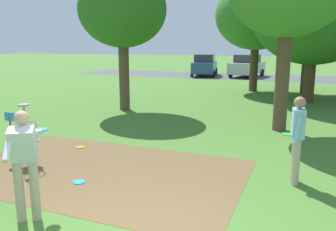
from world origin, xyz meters
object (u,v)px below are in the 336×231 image
parked_car_leftmost (205,65)px  frisbee_by_tee (79,182)px  parked_car_center_left (247,66)px  disc_golf_basket (24,132)px  frisbee_mid_grass (80,147)px  player_throwing (297,135)px  tree_near_right (257,15)px  player_foreground_watching (25,159)px  tree_far_center (315,12)px  tree_far_left (310,12)px  tree_near_left (122,10)px

parked_car_leftmost → frisbee_by_tee: bearing=-79.8°
parked_car_leftmost → parked_car_center_left: same height
disc_golf_basket → parked_car_leftmost: (-2.49, 23.11, 0.17)m
disc_golf_basket → frisbee_mid_grass: (0.34, 1.52, -0.74)m
player_throwing → tree_near_right: tree_near_right is taller
player_foreground_watching → tree_far_center: (3.93, 13.43, 3.11)m
player_throwing → disc_golf_basket: bearing=-168.6°
frisbee_by_tee → tree_far_left: tree_far_left is taller
frisbee_mid_grass → player_throwing: bearing=-4.1°
disc_golf_basket → parked_car_leftmost: bearing=96.1°
player_foreground_watching → tree_near_left: size_ratio=0.31×
frisbee_by_tee → tree_far_center: (4.11, 11.94, 4.09)m
tree_far_center → parked_car_leftmost: size_ratio=1.46×
player_foreground_watching → tree_near_right: (0.96, 16.55, 3.30)m
disc_golf_basket → frisbee_mid_grass: size_ratio=5.78×
tree_near_left → parked_car_leftmost: (-1.30, 16.42, -3.06)m
tree_near_right → tree_far_left: (2.77, 0.27, 0.11)m
tree_far_center → parked_car_center_left: 13.36m
player_foreground_watching → player_throwing: size_ratio=1.00×
player_throwing → tree_far_center: 10.83m
frisbee_mid_grass → tree_far_center: 12.12m
tree_far_center → parked_car_leftmost: tree_far_center is taller
disc_golf_basket → tree_far_left: tree_far_left is taller
tree_near_left → parked_car_center_left: size_ratio=1.23×
frisbee_mid_grass → player_foreground_watching: bearing=-65.4°
tree_near_right → parked_car_leftmost: size_ratio=1.41×
player_foreground_watching → parked_car_leftmost: size_ratio=0.38×
tree_near_right → parked_car_center_left: bearing=101.6°
disc_golf_basket → frisbee_mid_grass: 1.73m
tree_far_left → player_foreground_watching: bearing=-102.5°
player_foreground_watching → player_throwing: bearing=39.4°
disc_golf_basket → player_foreground_watching: 2.72m
tree_far_center → player_throwing: bearing=-91.1°
parked_car_center_left → tree_far_center: bearing=-68.3°
tree_far_left → tree_near_left: bearing=-129.8°
frisbee_mid_grass → tree_near_right: size_ratio=0.04×
player_throwing → frisbee_mid_grass: player_throwing is taller
tree_far_center → parked_car_leftmost: (-8.34, 11.60, -3.18)m
parked_car_center_left → tree_near_right: bearing=-78.4°
player_throwing → tree_near_right: 14.17m
player_throwing → frisbee_by_tee: size_ratio=7.24×
player_foreground_watching → parked_car_leftmost: 25.41m
player_throwing → tree_far_left: (-0.01, 13.76, 3.42)m
disc_golf_basket → tree_far_center: 13.33m
tree_far_center → disc_golf_basket: bearing=-116.9°
frisbee_mid_grass → parked_car_center_left: (0.70, 22.04, 0.91)m
tree_near_right → player_foreground_watching: bearing=-93.3°
player_throwing → frisbee_mid_grass: 5.41m
disc_golf_basket → tree_far_center: size_ratio=0.21×
frisbee_mid_grass → parked_car_leftmost: 21.79m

